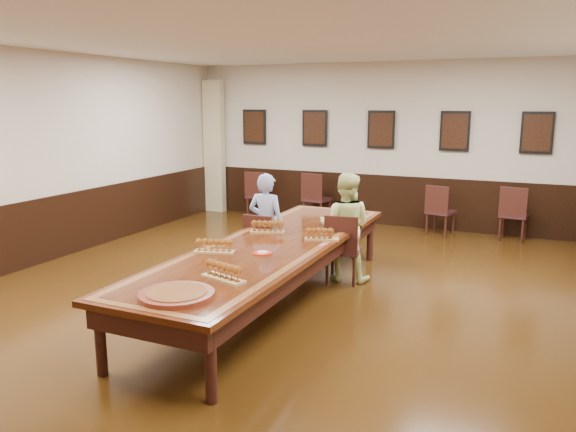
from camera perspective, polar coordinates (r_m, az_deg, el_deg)
The scene contains 23 objects.
floor at distance 7.04m, azimuth -1.69°, elevation -8.84°, with size 8.00×10.00×0.02m, color black.
ceiling at distance 6.64m, azimuth -1.87°, elevation 18.20°, with size 8.00×10.00×0.02m, color white.
wall_back at distance 11.34m, azimuth 9.49°, elevation 7.16°, with size 8.00×0.02×3.20m, color beige.
wall_left at distance 9.14m, azimuth -25.10°, elevation 5.20°, with size 0.02×10.00×3.20m, color beige.
chair_man at distance 7.92m, azimuth -2.50°, elevation -2.95°, with size 0.43×0.47×0.92m, color #321617, non-canonical shape.
chair_woman at distance 7.71m, azimuth 5.64°, elevation -3.24°, with size 0.45×0.49×0.96m, color #321617, non-canonical shape.
spare_chair_a at distance 11.98m, azimuth -2.97°, elevation 2.22°, with size 0.47×0.51×1.00m, color #321617, non-canonical shape.
spare_chair_b at distance 11.50m, azimuth 2.95°, elevation 1.90°, with size 0.48×0.52×1.02m, color #321617, non-canonical shape.
spare_chair_c at distance 10.73m, azimuth 15.26°, elevation 0.59°, with size 0.44×0.48×0.95m, color #321617, non-canonical shape.
spare_chair_d at distance 10.75m, azimuth 21.98°, elevation 0.27°, with size 0.46×0.50×0.98m, color #321617, non-canonical shape.
person_man at distance 7.94m, azimuth -2.21°, elevation -0.87°, with size 0.54×0.35×1.47m, color #4960B8.
person_woman at distance 7.74m, azimuth 5.83°, elevation -1.12°, with size 0.74×0.58×1.50m, color #D8E28D.
pink_phone at distance 6.75m, azimuth 3.59°, elevation -2.92°, with size 0.07×0.14×0.01m, color #DE4A7D.
curtain at distance 12.67m, azimuth -7.50°, elevation 6.99°, with size 0.45×0.18×2.90m, color tan.
wainscoting at distance 6.87m, azimuth -1.72°, elevation -4.85°, with size 8.00×10.00×1.00m.
conference_table at distance 6.84m, azimuth -1.73°, elevation -3.96°, with size 1.40×5.00×0.76m.
posters at distance 11.25m, azimuth 9.44°, elevation 8.66°, with size 6.14×0.04×0.74m.
flight_a at distance 7.34m, azimuth -2.09°, elevation -1.14°, with size 0.47×0.28×0.17m.
flight_b at distance 6.96m, azimuth 3.40°, elevation -1.90°, with size 0.44×0.26×0.16m.
flight_c at distance 6.42m, azimuth -7.51°, elevation -3.10°, with size 0.47×0.26×0.17m.
flight_d at distance 5.44m, azimuth -6.59°, elevation -5.68°, with size 0.52×0.29×0.18m.
red_plate_grp at distance 6.35m, azimuth -2.61°, elevation -3.80°, with size 0.22×0.22×0.03m.
carved_platter at distance 5.08m, azimuth -11.25°, elevation -7.82°, with size 0.73×0.73×0.05m.
Camera 1 is at (2.90, -5.92, 2.44)m, focal length 35.00 mm.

